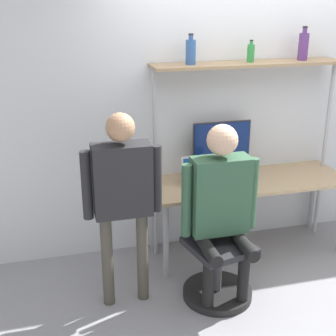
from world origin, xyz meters
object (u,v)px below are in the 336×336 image
object	(u,v)px
laptop	(199,179)
person_standing	(122,188)
bottle_green	(251,53)
bottle_blue	(191,51)
monitor	(222,145)
bottle_purple	(303,46)
office_chair	(216,262)
cell_phone	(230,184)
person_seated	(221,200)

from	to	relation	value
laptop	person_standing	world-z (taller)	person_standing
bottle_green	bottle_blue	bearing A→B (deg)	180.00
monitor	bottle_green	bearing A→B (deg)	-8.39
bottle_purple	monitor	bearing A→B (deg)	177.42
office_chair	bottle_green	size ratio (longest dim) A/B	5.03
laptop	bottle_blue	xyz separation A→B (m)	(-0.04, 0.18, 1.07)
office_chair	bottle_purple	xyz separation A→B (m)	(1.02, 0.73, 1.59)
bottle_green	bottle_purple	bearing A→B (deg)	0.00
monitor	cell_phone	world-z (taller)	monitor
monitor	cell_phone	size ratio (longest dim) A/B	3.66
laptop	bottle_green	size ratio (longest dim) A/B	1.52
cell_phone	person_seated	bearing A→B (deg)	-117.76
cell_phone	bottle_purple	distance (m)	1.37
monitor	person_standing	world-z (taller)	person_standing
cell_phone	person_standing	bearing A→B (deg)	-157.56
cell_phone	bottle_green	size ratio (longest dim) A/B	0.80
monitor	office_chair	bearing A→B (deg)	-111.99
office_chair	person_seated	size ratio (longest dim) A/B	0.65
laptop	bottle_green	bearing A→B (deg)	19.51
cell_phone	office_chair	world-z (taller)	office_chair
person_seated	bottle_green	xyz separation A→B (m)	(0.52, 0.78, 0.98)
bottle_purple	person_standing	bearing A→B (deg)	-159.77
bottle_green	cell_phone	bearing A→B (deg)	-135.68
office_chair	bottle_blue	size ratio (longest dim) A/B	3.78
person_seated	person_standing	bearing A→B (deg)	169.35
person_seated	monitor	bearing A→B (deg)	69.63
monitor	bottle_green	size ratio (longest dim) A/B	2.94
monitor	cell_phone	bearing A→B (deg)	-91.68
office_chair	bottle_purple	world-z (taller)	bottle_purple
laptop	person_seated	xyz separation A→B (m)	(-0.02, -0.60, 0.06)
person_standing	laptop	bearing A→B (deg)	31.92
cell_phone	office_chair	size ratio (longest dim) A/B	0.16
bottle_green	bottle_purple	size ratio (longest dim) A/B	0.65
monitor	office_chair	size ratio (longest dim) A/B	0.58
laptop	person_standing	size ratio (longest dim) A/B	0.18
cell_phone	bottle_blue	size ratio (longest dim) A/B	0.60
bottle_purple	bottle_blue	bearing A→B (deg)	180.00
office_chair	bottle_green	xyz separation A→B (m)	(0.53, 0.73, 1.54)
cell_phone	person_standing	world-z (taller)	person_standing
person_standing	bottle_purple	xyz separation A→B (m)	(1.74, 0.64, 0.90)
office_chair	bottle_blue	bearing A→B (deg)	90.79
cell_phone	bottle_blue	xyz separation A→B (m)	(-0.31, 0.22, 1.13)
cell_phone	office_chair	bearing A→B (deg)	-120.44
cell_phone	bottle_purple	xyz separation A→B (m)	(0.72, 0.22, 1.15)
person_standing	bottle_green	size ratio (longest dim) A/B	8.25
bottle_blue	person_standing	bearing A→B (deg)	-137.74
cell_phone	bottle_blue	world-z (taller)	bottle_blue
monitor	person_seated	distance (m)	0.88
laptop	bottle_purple	distance (m)	1.48
bottle_blue	laptop	bearing A→B (deg)	-77.12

